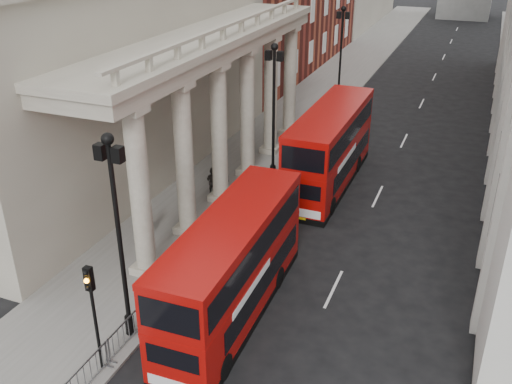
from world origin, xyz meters
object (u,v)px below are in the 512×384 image
lamp_post_north (341,50)px  bus_far (330,146)px  traffic_light (92,300)px  pedestrian_c (223,176)px  lamp_post_mid (274,103)px  pedestrian_a (148,221)px  bus_near (233,265)px  pedestrian_b (212,181)px  lamp_post_south (118,226)px

lamp_post_north → bus_far: bearing=-77.5°
traffic_light → pedestrian_c: (-2.28, 15.30, -2.11)m
lamp_post_mid → pedestrian_a: lamp_post_mid is taller
lamp_post_mid → lamp_post_north: bearing=90.0°
lamp_post_north → bus_near: lamp_post_north is taller
lamp_post_north → pedestrian_b: size_ratio=5.02×
pedestrian_b → lamp_post_mid: bearing=-118.1°
lamp_post_mid → pedestrian_c: size_ratio=4.77×
lamp_post_north → lamp_post_south: bearing=-90.0°
bus_far → pedestrian_b: bearing=-145.0°
bus_near → pedestrian_c: bus_near is taller
traffic_light → pedestrian_b: traffic_light is taller
lamp_post_mid → lamp_post_north: 16.00m
traffic_light → bus_far: bus_far is taller
bus_near → bus_far: bearing=87.8°
pedestrian_b → lamp_post_south: bearing=108.2°
lamp_post_north → traffic_light: 34.07m
lamp_post_south → pedestrian_a: (-3.45, 6.98, -4.02)m
pedestrian_a → bus_near: bearing=-37.3°
bus_far → pedestrian_a: size_ratio=7.15×
bus_near → pedestrian_a: (-6.61, 4.14, -1.42)m
lamp_post_north → pedestrian_a: (-3.45, -25.02, -4.02)m
bus_far → lamp_post_mid: bearing=-169.9°
traffic_light → lamp_post_south: bearing=92.8°
bus_far → pedestrian_c: bus_far is taller
lamp_post_south → traffic_light: 2.71m
lamp_post_mid → bus_far: size_ratio=0.76×
lamp_post_north → pedestrian_c: (-2.18, -18.72, -3.92)m
pedestrian_a → pedestrian_b: (0.98, 5.52, 0.06)m
pedestrian_b → pedestrian_c: bearing=-102.8°
bus_near → bus_far: bus_far is taller
pedestrian_b → pedestrian_c: (0.28, 0.79, 0.04)m
bus_near → pedestrian_b: size_ratio=6.22×
lamp_post_south → lamp_post_mid: 16.00m
lamp_post_south → traffic_light: (0.10, -2.02, -1.80)m
lamp_post_south → pedestrian_b: bearing=101.2°
lamp_post_south → bus_far: bearing=78.4°
lamp_post_mid → bus_far: bearing=9.9°
lamp_post_south → lamp_post_north: (0.00, 32.00, 0.00)m
bus_far → traffic_light: bearing=-100.0°
bus_near → pedestrian_b: (-5.62, 9.66, -1.36)m
lamp_post_mid → traffic_light: bearing=-89.7°
traffic_light → bus_near: bus_near is taller
lamp_post_south → bus_far: lamp_post_south is taller
lamp_post_south → pedestrian_a: size_ratio=5.41×
lamp_post_south → pedestrian_c: (-2.18, 13.28, -3.92)m
pedestrian_c → lamp_post_mid: bearing=43.0°
lamp_post_mid → lamp_post_north: size_ratio=1.00×
pedestrian_a → bus_far: bearing=49.3°
lamp_post_south → pedestrian_a: 8.76m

